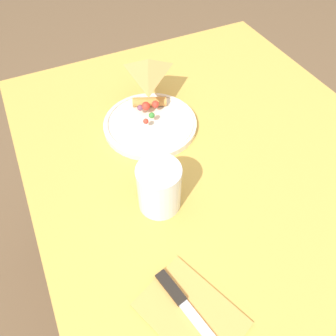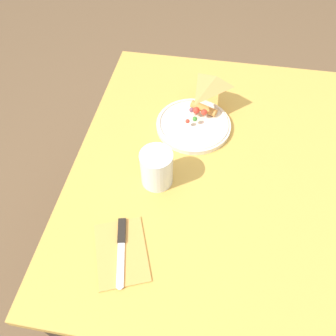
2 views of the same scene
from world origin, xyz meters
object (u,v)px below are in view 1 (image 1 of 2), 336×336
(dining_table, at_px, (207,176))
(plate_pizza, at_px, (150,122))
(butter_knife, at_px, (188,309))
(milk_glass, at_px, (159,189))
(napkin_folded, at_px, (191,314))

(dining_table, relative_size, plate_pizza, 4.28)
(dining_table, relative_size, butter_knife, 5.69)
(milk_glass, xyz_separation_m, napkin_folded, (0.23, -0.05, -0.05))
(dining_table, xyz_separation_m, napkin_folded, (0.31, -0.22, 0.11))
(dining_table, relative_size, napkin_folded, 5.02)
(dining_table, height_order, milk_glass, milk_glass)
(dining_table, bearing_deg, butter_knife, -36.40)
(milk_glass, height_order, butter_knife, milk_glass)
(butter_knife, bearing_deg, plate_pizza, 151.78)
(milk_glass, relative_size, butter_knife, 0.62)
(napkin_folded, bearing_deg, milk_glass, 168.56)
(napkin_folded, bearing_deg, plate_pizza, 164.90)
(dining_table, distance_m, plate_pizza, 0.21)
(milk_glass, bearing_deg, dining_table, 116.13)
(dining_table, distance_m, milk_glass, 0.25)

